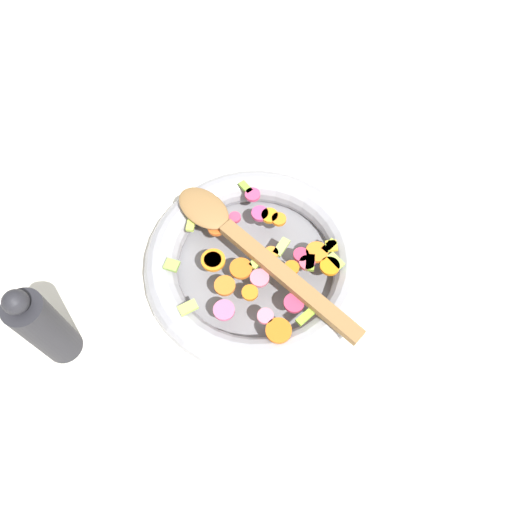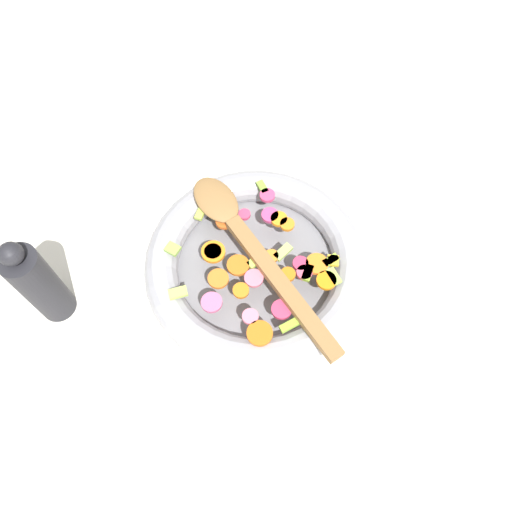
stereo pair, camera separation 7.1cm
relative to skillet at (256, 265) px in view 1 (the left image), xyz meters
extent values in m
plane|color=silver|center=(0.00, 0.00, -0.02)|extent=(4.00, 4.00, 0.00)
cylinder|color=slate|center=(0.00, 0.00, -0.02)|extent=(0.28, 0.28, 0.01)
torus|color=#9E9EA5|center=(0.00, 0.00, 0.00)|extent=(0.33, 0.33, 0.05)
cylinder|color=orange|center=(0.00, 0.06, 0.03)|extent=(0.04, 0.04, 0.01)
cylinder|color=orange|center=(0.05, 0.05, 0.03)|extent=(0.03, 0.03, 0.01)
cylinder|color=orange|center=(-0.12, -0.01, 0.03)|extent=(0.05, 0.05, 0.01)
cylinder|color=orange|center=(-0.03, -0.10, 0.03)|extent=(0.04, 0.04, 0.01)
cylinder|color=orange|center=(-0.02, 0.02, 0.03)|extent=(0.04, 0.04, 0.01)
cylinder|color=orange|center=(-0.01, -0.09, 0.03)|extent=(0.05, 0.05, 0.01)
cylinder|color=orange|center=(-0.06, 0.02, 0.03)|extent=(0.03, 0.03, 0.01)
cylinder|color=orange|center=(-0.04, 0.05, 0.03)|extent=(0.04, 0.04, 0.01)
cylinder|color=orange|center=(0.09, 0.06, 0.03)|extent=(0.05, 0.05, 0.01)
cylinder|color=orange|center=(0.05, -0.04, 0.03)|extent=(0.03, 0.03, 0.01)
cylinder|color=orange|center=(0.06, -0.03, 0.03)|extent=(0.03, 0.03, 0.01)
cylinder|color=orange|center=(0.10, 0.07, 0.03)|extent=(0.05, 0.05, 0.01)
cylinder|color=orange|center=(-0.03, -0.05, 0.03)|extent=(0.03, 0.03, 0.01)
cylinder|color=orange|center=(0.00, -0.02, 0.03)|extent=(0.03, 0.03, 0.01)
cube|color=#ADDC53|center=(-0.01, 0.00, 0.03)|extent=(0.03, 0.03, 0.01)
cube|color=#8FB531|center=(-0.02, -0.07, 0.03)|extent=(0.03, 0.02, 0.01)
cube|color=#94BD4F|center=(0.00, 0.12, 0.03)|extent=(0.02, 0.03, 0.01)
cube|color=#8EBE34|center=(-0.10, -0.05, 0.03)|extent=(0.02, 0.03, 0.01)
cube|color=#ABDC52|center=(-0.02, -0.11, 0.03)|extent=(0.03, 0.02, 0.01)
cube|color=#B9D95A|center=(-0.07, 0.10, 0.03)|extent=(0.02, 0.03, 0.01)
cube|color=#A5CB3E|center=(0.00, -0.11, 0.03)|extent=(0.02, 0.03, 0.01)
cube|color=#ABD063|center=(0.01, -0.04, 0.03)|extent=(0.03, 0.03, 0.01)
cube|color=#BAD651|center=(0.07, 0.09, 0.03)|extent=(0.03, 0.02, 0.01)
cube|color=#83B63A|center=(0.12, 0.00, 0.03)|extent=(0.03, 0.02, 0.01)
cylinder|color=#DE648F|center=(-0.08, 0.05, 0.03)|extent=(0.04, 0.04, 0.01)
cylinder|color=#E0547C|center=(0.00, 0.06, 0.03)|extent=(0.03, 0.03, 0.01)
cylinder|color=#DF7188|center=(-0.04, 0.00, 0.03)|extent=(0.03, 0.03, 0.01)
cylinder|color=#C7375A|center=(-0.01, -0.06, 0.03)|extent=(0.03, 0.03, 0.01)
cylinder|color=pink|center=(-0.09, 0.00, 0.03)|extent=(0.02, 0.02, 0.01)
cylinder|color=#DB556E|center=(-0.02, -0.07, 0.03)|extent=(0.02, 0.02, 0.01)
cylinder|color=#CF447D|center=(0.07, -0.02, 0.03)|extent=(0.03, 0.03, 0.01)
cylinder|color=#D74271|center=(0.10, -0.01, 0.03)|extent=(0.03, 0.03, 0.01)
cylinder|color=#CD395F|center=(-0.08, -0.04, 0.03)|extent=(0.04, 0.04, 0.01)
cylinder|color=#D83F65|center=(0.07, 0.02, 0.03)|extent=(0.03, 0.03, 0.01)
cube|color=yellow|center=(0.00, -0.11, 0.03)|extent=(0.02, 0.02, 0.01)
cube|color=olive|center=(-0.05, -0.04, 0.04)|extent=(0.21, 0.17, 0.01)
ellipsoid|color=olive|center=(0.08, 0.07, 0.04)|extent=(0.11, 0.10, 0.01)
cylinder|color=#232328|center=(-0.08, 0.28, 0.05)|extent=(0.05, 0.05, 0.15)
sphere|color=#232328|center=(-0.08, 0.28, 0.14)|extent=(0.03, 0.03, 0.03)
camera|label=1|loc=(-0.33, 0.04, 0.66)|focal=35.00mm
camera|label=2|loc=(-0.33, -0.03, 0.66)|focal=35.00mm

